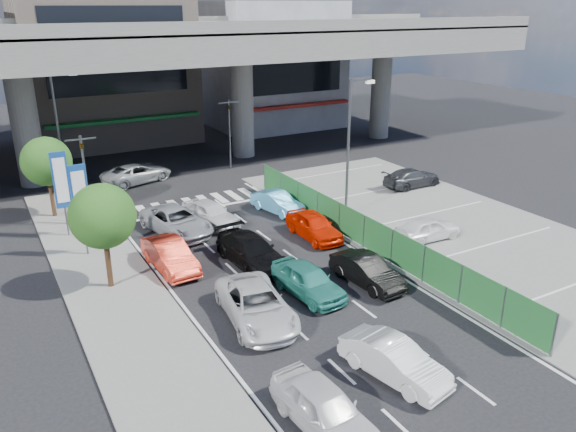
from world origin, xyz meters
TOP-DOWN VIEW (x-y plane):
  - ground at (0.00, 0.00)m, footprint 120.00×120.00m
  - parking_lot at (11.00, 2.00)m, footprint 12.00×28.00m
  - sidewalk_left at (-7.00, 4.00)m, footprint 4.00×30.00m
  - fence_run at (5.30, 1.00)m, footprint 0.16×22.00m
  - expressway at (0.00, 22.00)m, footprint 64.00×14.00m
  - building_center at (0.00, 32.97)m, footprint 14.00×10.90m
  - building_east at (16.00, 31.97)m, footprint 12.00×10.90m
  - traffic_light_left at (-6.20, 12.00)m, footprint 1.60×1.24m
  - traffic_light_right at (5.50, 19.00)m, footprint 1.60×1.24m
  - street_lamp_right at (7.17, 6.00)m, footprint 1.65×0.22m
  - street_lamp_left at (-6.33, 18.00)m, footprint 1.65×0.22m
  - signboard_near at (-7.20, 7.99)m, footprint 0.80×0.14m
  - signboard_far at (-7.60, 10.99)m, footprint 0.80×0.14m
  - tree_near at (-7.00, 4.00)m, footprint 2.80×2.80m
  - tree_far at (-7.80, 14.50)m, footprint 2.80×2.80m
  - van_white_back_left at (-3.59, -7.96)m, footprint 1.94×4.16m
  - hatch_white_back_mid at (-0.25, -7.08)m, footprint 2.19×4.15m
  - sedan_white_mid_left at (-2.63, -1.59)m, footprint 2.97×5.24m
  - taxi_teal_mid at (0.24, -0.78)m, footprint 1.99×4.15m
  - hatch_black_mid_right at (3.03, -1.27)m, footprint 1.63×3.97m
  - taxi_orange_left at (-4.08, 4.57)m, footprint 1.69×4.26m
  - sedan_black_mid at (-0.54, 3.12)m, footprint 2.26×4.88m
  - taxi_orange_right at (3.83, 4.45)m, footprint 1.70×4.08m
  - wagon_silver_front_left at (-2.35, 8.67)m, footprint 3.18×5.31m
  - sedan_white_front_mid at (-0.27, 8.93)m, footprint 2.61×4.33m
  - kei_truck_front_right at (4.01, 8.82)m, footprint 2.10×3.94m
  - crossing_wagon_silver at (-1.65, 18.96)m, footprint 5.29×3.53m
  - parked_sedan_white at (8.83, 1.14)m, footprint 3.73×1.62m
  - parked_sedan_dgrey at (14.31, 8.60)m, footprint 4.30×1.82m
  - traffic_cone at (5.60, 4.01)m, footprint 0.47×0.47m

SIDE VIEW (x-z plane):
  - ground at x=0.00m, z-range 0.00..0.00m
  - parking_lot at x=11.00m, z-range 0.00..0.06m
  - sidewalk_left at x=-7.00m, z-range 0.00..0.12m
  - traffic_cone at x=5.60m, z-range 0.06..0.80m
  - kei_truck_front_right at x=4.01m, z-range 0.00..1.23m
  - hatch_black_mid_right at x=3.03m, z-range 0.00..1.28m
  - hatch_white_back_mid at x=-0.25m, z-range 0.00..1.30m
  - crossing_wagon_silver at x=-1.65m, z-range 0.00..1.35m
  - parked_sedan_dgrey at x=14.31m, z-range 0.06..1.30m
  - taxi_teal_mid at x=0.24m, z-range 0.00..1.37m
  - parked_sedan_white at x=8.83m, z-range 0.06..1.31m
  - van_white_back_left at x=-3.59m, z-range 0.00..1.38m
  - sedan_white_mid_left at x=-2.63m, z-range 0.00..1.38m
  - taxi_orange_left at x=-4.08m, z-range 0.00..1.38m
  - sedan_black_mid at x=-0.54m, z-range 0.00..1.38m
  - taxi_orange_right at x=3.83m, z-range 0.00..1.38m
  - wagon_silver_front_left at x=-2.35m, z-range 0.00..1.38m
  - sedan_white_front_mid at x=-0.27m, z-range 0.00..1.38m
  - fence_run at x=5.30m, z-range 0.00..1.80m
  - signboard_near at x=-7.20m, z-range 0.71..5.41m
  - signboard_far at x=-7.60m, z-range 0.71..5.41m
  - tree_near at x=-7.00m, z-range 0.99..5.79m
  - tree_far at x=-7.80m, z-range 0.99..5.79m
  - traffic_light_left at x=-6.20m, z-range 1.34..6.54m
  - traffic_light_right at x=5.50m, z-range 1.34..6.54m
  - street_lamp_right at x=7.17m, z-range 0.77..8.77m
  - street_lamp_left at x=-6.33m, z-range 0.77..8.77m
  - building_east at x=16.00m, z-range -0.01..11.99m
  - building_center at x=0.00m, z-range -0.01..14.99m
  - expressway at x=0.00m, z-range 3.39..14.14m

